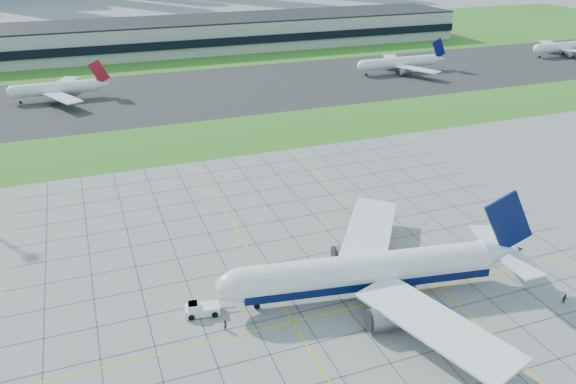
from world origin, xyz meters
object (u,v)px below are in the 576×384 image
at_px(distant_jet_1, 57,88).
at_px(distant_jet_3, 565,47).
at_px(airliner, 370,271).
at_px(crew_near, 225,325).
at_px(crew_far, 565,299).
at_px(distant_jet_2, 400,62).
at_px(pushback_tug, 201,309).

xyz_separation_m(distant_jet_1, distant_jet_3, (239.84, -3.15, 0.00)).
relative_size(airliner, crew_near, 29.70).
distance_m(crew_near, crew_far, 57.60).
distance_m(distant_jet_1, distant_jet_3, 239.86).
distance_m(airliner, crew_near, 26.11).
bearing_deg(crew_far, airliner, 177.80).
bearing_deg(distant_jet_3, distant_jet_2, -178.26).
bearing_deg(distant_jet_2, pushback_tug, -130.95).
xyz_separation_m(crew_far, distant_jet_1, (-79.82, 165.35, 3.55)).
bearing_deg(crew_near, crew_far, -67.69).
bearing_deg(distant_jet_1, pushback_tug, -81.79).
height_order(crew_near, distant_jet_1, distant_jet_1).
relative_size(pushback_tug, distant_jet_2, 0.20).
bearing_deg(airliner, pushback_tug, 179.23).
bearing_deg(airliner, crew_near, -169.91).
xyz_separation_m(crew_far, distant_jet_2, (62.91, 159.24, 3.55)).
xyz_separation_m(crew_far, distant_jet_3, (160.02, 162.20, 3.55)).
bearing_deg(distant_jet_3, airliner, -142.10).
height_order(crew_far, distant_jet_2, distant_jet_2).
height_order(crew_far, distant_jet_1, distant_jet_1).
height_order(airliner, distant_jet_1, airliner).
xyz_separation_m(airliner, pushback_tug, (-28.58, 4.96, -3.84)).
height_order(crew_far, distant_jet_3, distant_jet_3).
bearing_deg(crew_near, distant_jet_1, 44.98).
distance_m(pushback_tug, crew_near, 6.08).
relative_size(pushback_tug, crew_near, 4.45).
distance_m(pushback_tug, distant_jet_2, 185.61).
bearing_deg(crew_far, crew_near, -170.82).
height_order(pushback_tug, distant_jet_2, distant_jet_2).
bearing_deg(distant_jet_1, airliner, -71.82).
bearing_deg(crew_near, pushback_tug, 63.12).
xyz_separation_m(distant_jet_1, distant_jet_2, (142.73, -6.11, 0.00)).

